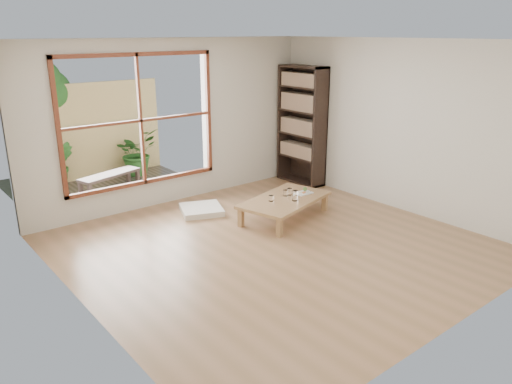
% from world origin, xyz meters
% --- Properties ---
extents(ground, '(5.00, 5.00, 0.00)m').
position_xyz_m(ground, '(0.00, 0.00, 0.00)').
color(ground, '#A07550').
rests_on(ground, ground).
extents(low_table, '(1.60, 1.15, 0.31)m').
position_xyz_m(low_table, '(0.79, 0.67, 0.28)').
color(low_table, '#9E744C').
rests_on(low_table, ground).
extents(floor_cushion, '(0.79, 0.79, 0.09)m').
position_xyz_m(floor_cushion, '(-0.04, 1.67, 0.04)').
color(floor_cushion, beige).
rests_on(floor_cushion, ground).
extents(bookshelf, '(0.34, 0.95, 2.12)m').
position_xyz_m(bookshelf, '(2.31, 1.90, 1.06)').
color(bookshelf, '#30211A').
rests_on(bookshelf, ground).
extents(glass_tall, '(0.08, 0.08, 0.15)m').
position_xyz_m(glass_tall, '(0.84, 0.50, 0.39)').
color(glass_tall, silver).
rests_on(glass_tall, low_table).
extents(glass_mid, '(0.07, 0.07, 0.11)m').
position_xyz_m(glass_mid, '(0.96, 0.74, 0.37)').
color(glass_mid, silver).
rests_on(glass_mid, low_table).
extents(glass_short, '(0.07, 0.07, 0.09)m').
position_xyz_m(glass_short, '(0.88, 0.75, 0.36)').
color(glass_short, silver).
rests_on(glass_short, low_table).
extents(glass_small, '(0.07, 0.07, 0.09)m').
position_xyz_m(glass_small, '(0.56, 0.71, 0.36)').
color(glass_small, silver).
rests_on(glass_small, low_table).
extents(food_tray, '(0.26, 0.19, 0.08)m').
position_xyz_m(food_tray, '(1.20, 0.68, 0.33)').
color(food_tray, white).
rests_on(food_tray, low_table).
extents(deck, '(2.80, 2.00, 0.05)m').
position_xyz_m(deck, '(-0.60, 3.56, 0.00)').
color(deck, '#3A322A').
rests_on(deck, ground).
extents(garden_bench, '(1.16, 0.63, 0.35)m').
position_xyz_m(garden_bench, '(-0.77, 3.40, 0.32)').
color(garden_bench, '#30211A').
rests_on(garden_bench, deck).
extents(bamboo_fence, '(2.80, 0.06, 1.80)m').
position_xyz_m(bamboo_fence, '(-0.60, 4.56, 0.90)').
color(bamboo_fence, '#DCBD71').
rests_on(bamboo_fence, ground).
extents(shrub_right, '(0.97, 0.90, 0.87)m').
position_xyz_m(shrub_right, '(0.14, 4.21, 0.46)').
color(shrub_right, '#23561F').
rests_on(shrub_right, deck).
extents(shrub_left, '(0.58, 0.52, 0.86)m').
position_xyz_m(shrub_left, '(-1.32, 4.19, 0.45)').
color(shrub_left, '#23561F').
rests_on(shrub_left, deck).
extents(garden_tree, '(1.04, 0.85, 2.22)m').
position_xyz_m(garden_tree, '(-1.28, 4.86, 1.63)').
color(garden_tree, '#4C3D2D').
rests_on(garden_tree, ground).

